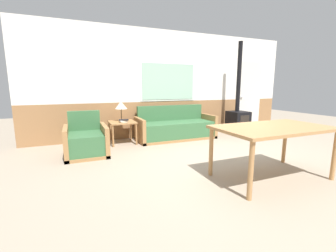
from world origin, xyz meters
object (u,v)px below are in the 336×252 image
object	(u,v)px
side_table	(122,125)
dining_table	(273,132)
armchair	(86,142)
table_lamp	(121,106)
wood_stove	(238,114)
couch	(176,128)

from	to	relation	value
side_table	dining_table	size ratio (longest dim) A/B	0.36
armchair	table_lamp	size ratio (longest dim) A/B	1.88
table_lamp	armchair	bearing A→B (deg)	-138.72
wood_stove	side_table	bearing A→B (deg)	177.31
couch	wood_stove	bearing A→B (deg)	-3.27
side_table	dining_table	distance (m)	3.21
armchair	table_lamp	bearing A→B (deg)	33.35
side_table	dining_table	xyz separation A→B (m)	(1.56, -2.79, 0.24)
couch	table_lamp	world-z (taller)	table_lamp
armchair	side_table	size ratio (longest dim) A/B	1.47
armchair	side_table	xyz separation A→B (m)	(0.82, 0.62, 0.18)
wood_stove	couch	bearing A→B (deg)	176.73
couch	table_lamp	size ratio (longest dim) A/B	4.32
table_lamp	dining_table	world-z (taller)	table_lamp
dining_table	wood_stove	distance (m)	3.09
side_table	wood_stove	bearing A→B (deg)	-2.69
couch	wood_stove	distance (m)	1.86
side_table	table_lamp	distance (m)	0.44
side_table	dining_table	world-z (taller)	dining_table
table_lamp	dining_table	distance (m)	3.29
side_table	couch	bearing A→B (deg)	-1.89
armchair	wood_stove	world-z (taller)	wood_stove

